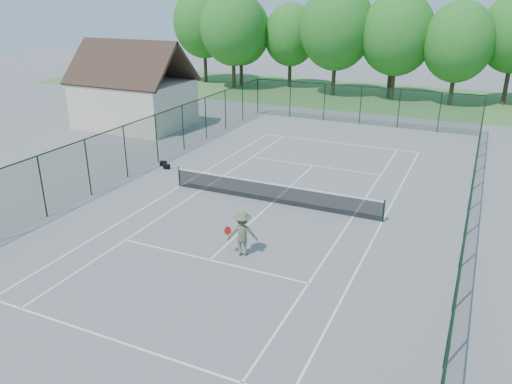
% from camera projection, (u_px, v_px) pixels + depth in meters
% --- Properties ---
extents(ground, '(140.00, 140.00, 0.00)m').
position_uv_depth(ground, '(273.00, 203.00, 25.08)').
color(ground, gray).
rests_on(ground, ground).
extents(grass_far, '(80.00, 16.00, 0.01)m').
position_uv_depth(grass_far, '(388.00, 98.00, 50.41)').
color(grass_far, '#4D813C').
rests_on(grass_far, ground).
extents(court_lines, '(11.05, 23.85, 0.01)m').
position_uv_depth(court_lines, '(273.00, 203.00, 25.07)').
color(court_lines, white).
rests_on(court_lines, ground).
extents(tennis_net, '(11.08, 0.08, 1.10)m').
position_uv_depth(tennis_net, '(273.00, 192.00, 24.86)').
color(tennis_net, black).
rests_on(tennis_net, ground).
extents(fence_enclosure, '(18.05, 36.05, 3.02)m').
position_uv_depth(fence_enclosure, '(273.00, 173.00, 24.50)').
color(fence_enclosure, '#1B3B22').
rests_on(fence_enclosure, ground).
extents(utility_building, '(8.60, 6.27, 6.63)m').
position_uv_depth(utility_building, '(133.00, 86.00, 38.56)').
color(utility_building, beige).
rests_on(utility_building, ground).
extents(tree_line_far, '(39.40, 6.40, 9.70)m').
position_uv_depth(tree_line_far, '(394.00, 36.00, 48.20)').
color(tree_line_far, '#3C2E20').
rests_on(tree_line_far, ground).
extents(sports_bag_a, '(0.41, 0.29, 0.30)m').
position_uv_depth(sports_bag_a, '(163.00, 164.00, 30.37)').
color(sports_bag_a, black).
rests_on(sports_bag_a, ground).
extents(sports_bag_b, '(0.38, 0.24, 0.29)m').
position_uv_depth(sports_bag_b, '(167.00, 167.00, 29.87)').
color(sports_bag_b, black).
rests_on(sports_bag_b, ground).
extents(tennis_player, '(2.07, 1.11, 1.89)m').
position_uv_depth(tennis_player, '(242.00, 233.00, 19.75)').
color(tennis_player, '#5E6548').
rests_on(tennis_player, ground).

